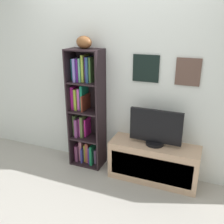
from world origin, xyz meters
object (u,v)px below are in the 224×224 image
(tv_stand, at_px, (153,162))
(football, at_px, (84,42))
(television, at_px, (156,128))
(bookshelf, at_px, (85,111))

(tv_stand, bearing_deg, football, 177.71)
(football, relative_size, tv_stand, 0.24)
(football, distance_m, tv_stand, 1.71)
(tv_stand, xyz_separation_m, television, (0.00, 0.00, 0.46))
(bookshelf, xyz_separation_m, television, (0.98, -0.07, -0.07))
(football, height_order, television, football)
(bookshelf, bearing_deg, television, -4.06)
(football, height_order, tv_stand, football)
(bookshelf, relative_size, tv_stand, 1.45)
(bookshelf, height_order, football, football)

